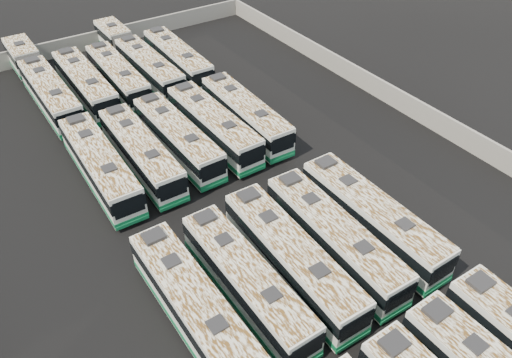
# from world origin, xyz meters

# --- Properties ---
(ground) EXTENTS (140.00, 140.00, 0.00)m
(ground) POSITION_xyz_m (0.00, 0.00, 0.00)
(ground) COLOR black
(ground) RESTS_ON ground
(perimeter_wall) EXTENTS (45.20, 73.20, 2.20)m
(perimeter_wall) POSITION_xyz_m (0.00, 0.00, 1.10)
(perimeter_wall) COLOR gray
(perimeter_wall) RESTS_ON ground
(bus_midfront_far_left) EXTENTS (2.94, 13.21, 3.72)m
(bus_midfront_far_left) POSITION_xyz_m (-8.44, -8.44, 1.90)
(bus_midfront_far_left) COLOR beige
(bus_midfront_far_left) RESTS_ON ground
(bus_midfront_left) EXTENTS (2.81, 12.78, 3.60)m
(bus_midfront_left) POSITION_xyz_m (-4.59, -8.46, 1.84)
(bus_midfront_left) COLOR beige
(bus_midfront_left) RESTS_ON ground
(bus_midfront_center) EXTENTS (3.07, 13.41, 3.77)m
(bus_midfront_center) POSITION_xyz_m (-0.99, -8.56, 1.93)
(bus_midfront_center) COLOR beige
(bus_midfront_center) RESTS_ON ground
(bus_midfront_right) EXTENTS (3.09, 13.27, 3.72)m
(bus_midfront_right) POSITION_xyz_m (2.74, -8.64, 1.90)
(bus_midfront_right) COLOR beige
(bus_midfront_right) RESTS_ON ground
(bus_midfront_far_right) EXTENTS (2.90, 13.35, 3.76)m
(bus_midfront_far_right) POSITION_xyz_m (6.51, -8.60, 1.92)
(bus_midfront_far_right) COLOR beige
(bus_midfront_far_right) RESTS_ON ground
(bus_midback_far_left) EXTENTS (2.97, 13.36, 3.76)m
(bus_midback_far_left) POSITION_xyz_m (-8.27, 8.87, 1.92)
(bus_midback_far_left) COLOR beige
(bus_midback_far_left) RESTS_ON ground
(bus_midback_left) EXTENTS (2.79, 12.98, 3.66)m
(bus_midback_left) POSITION_xyz_m (-4.60, 8.75, 1.87)
(bus_midback_left) COLOR beige
(bus_midback_left) RESTS_ON ground
(bus_midback_center) EXTENTS (3.01, 12.95, 3.64)m
(bus_midback_center) POSITION_xyz_m (-0.86, 9.05, 1.86)
(bus_midback_center) COLOR beige
(bus_midback_center) RESTS_ON ground
(bus_midback_right) EXTENTS (3.07, 13.26, 3.72)m
(bus_midback_right) POSITION_xyz_m (2.87, 9.00, 1.90)
(bus_midback_right) COLOR beige
(bus_midback_right) RESTS_ON ground
(bus_midback_far_right) EXTENTS (3.03, 13.07, 3.67)m
(bus_midback_far_right) POSITION_xyz_m (6.51, 9.04, 1.88)
(bus_midback_far_right) COLOR beige
(bus_midback_far_right) RESTS_ON ground
(bus_back_far_left) EXTENTS (3.08, 20.74, 3.76)m
(bus_back_far_left) POSITION_xyz_m (-8.35, 27.03, 1.92)
(bus_back_far_left) COLOR beige
(bus_back_far_left) RESTS_ON ground
(bus_back_left) EXTENTS (2.87, 13.34, 3.76)m
(bus_back_left) POSITION_xyz_m (-4.55, 23.66, 1.92)
(bus_back_left) COLOR beige
(bus_back_left) RESTS_ON ground
(bus_back_center) EXTENTS (2.89, 12.92, 3.63)m
(bus_back_center) POSITION_xyz_m (-0.93, 23.59, 1.86)
(bus_back_center) COLOR beige
(bus_back_center) RESTS_ON ground
(bus_back_right) EXTENTS (3.02, 20.15, 3.65)m
(bus_back_right) POSITION_xyz_m (2.71, 26.91, 1.86)
(bus_back_right) COLOR beige
(bus_back_right) RESTS_ON ground
(bus_back_far_right) EXTENTS (3.00, 13.18, 3.70)m
(bus_back_far_right) POSITION_xyz_m (6.48, 23.72, 1.89)
(bus_back_far_right) COLOR beige
(bus_back_far_right) RESTS_ON ground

